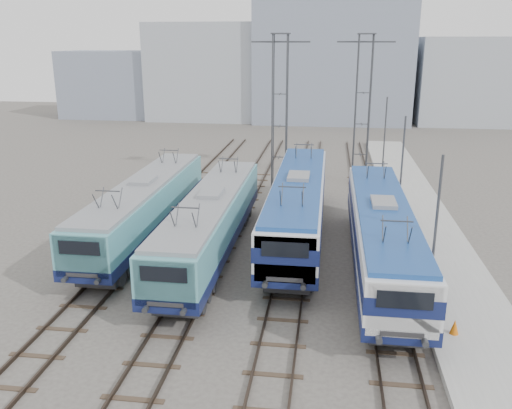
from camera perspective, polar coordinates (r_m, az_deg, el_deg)
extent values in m
plane|color=#514C47|center=(23.99, -2.66, -11.75)|extent=(160.00, 160.00, 0.00)
cube|color=#9E9E99|center=(31.49, 18.77, -5.18)|extent=(4.00, 70.00, 0.30)
cube|color=#111948|center=(33.03, -11.50, -1.37)|extent=(2.75, 17.35, 0.58)
cube|color=#55A0AB|center=(32.70, -11.62, 0.55)|extent=(2.70, 17.35, 1.74)
cube|color=#55A0AB|center=(25.47, -17.69, -5.06)|extent=(2.48, 0.67, 1.97)
cube|color=gray|center=(32.44, -11.72, 2.19)|extent=(2.48, 16.66, 0.19)
cube|color=#262628|center=(28.24, -15.21, -6.40)|extent=(2.02, 3.47, 0.65)
cube|color=#262628|center=(38.50, -8.67, 0.27)|extent=(2.02, 3.47, 0.65)
cube|color=#111948|center=(29.83, -4.67, -3.07)|extent=(2.75, 17.38, 0.58)
cube|color=#55A0AB|center=(29.46, -4.72, -0.96)|extent=(2.70, 17.38, 1.74)
cube|color=#55A0AB|center=(21.99, -9.38, -8.00)|extent=(2.49, 0.68, 1.97)
cube|color=gray|center=(29.18, -4.76, 0.85)|extent=(2.49, 16.69, 0.19)
cube|color=#262628|center=(24.93, -7.48, -9.14)|extent=(2.03, 3.48, 0.65)
cube|color=#262628|center=(35.44, -2.66, -1.02)|extent=(2.03, 3.48, 0.65)
cube|color=#111948|center=(32.40, 4.41, -1.28)|extent=(2.95, 18.65, 0.62)
cube|color=silver|center=(32.04, 4.46, 0.84)|extent=(2.90, 18.65, 1.86)
cube|color=#111948|center=(32.05, 4.46, 0.75)|extent=(2.94, 18.67, 0.73)
cube|color=silver|center=(23.64, 3.13, -5.55)|extent=(2.67, 0.73, 2.11)
cube|color=navy|center=(31.77, 4.50, 2.63)|extent=(2.67, 17.90, 0.21)
cube|color=#262628|center=(26.88, 3.56, -6.95)|extent=(2.18, 3.73, 0.70)
cube|color=#262628|center=(38.56, 4.95, 0.48)|extent=(2.18, 3.73, 0.70)
cube|color=#111948|center=(28.49, 12.97, -4.37)|extent=(2.83, 17.90, 0.60)
cube|color=silver|center=(28.09, 13.13, -2.10)|extent=(2.78, 17.90, 1.79)
cube|color=#111948|center=(28.11, 13.12, -2.20)|extent=(2.82, 17.92, 0.70)
cube|color=silver|center=(20.27, 15.18, -10.44)|extent=(2.56, 0.70, 2.03)
cube|color=navy|center=(27.79, 13.26, -0.16)|extent=(2.56, 17.18, 0.20)
cube|color=#262628|center=(23.39, 14.06, -11.34)|extent=(2.09, 3.58, 0.67)
cube|color=#262628|center=(34.34, 12.08, -1.95)|extent=(2.09, 3.58, 0.67)
cylinder|color=#3F4247|center=(42.74, 1.70, 9.49)|extent=(0.10, 0.10, 12.00)
cylinder|color=#3F4247|center=(42.64, 3.19, 9.45)|extent=(0.10, 0.10, 12.00)
cylinder|color=#3F4247|center=(43.82, 1.86, 9.67)|extent=(0.10, 0.10, 12.00)
cylinder|color=#3F4247|center=(43.72, 3.31, 9.63)|extent=(0.10, 0.10, 12.00)
cube|color=#3F4247|center=(42.88, 2.61, 16.74)|extent=(4.50, 0.12, 0.12)
cylinder|color=#3F4247|center=(44.53, 10.45, 9.52)|extent=(0.10, 0.10, 12.00)
cylinder|color=#3F4247|center=(44.60, 11.87, 9.45)|extent=(0.10, 0.10, 12.00)
cylinder|color=#3F4247|center=(45.63, 10.39, 9.69)|extent=(0.10, 0.10, 12.00)
cylinder|color=#3F4247|center=(45.69, 11.79, 9.62)|extent=(0.10, 0.10, 12.00)
cube|color=#3F4247|center=(44.77, 11.53, 16.44)|extent=(4.50, 0.12, 0.12)
cylinder|color=#3F4247|center=(24.51, 18.33, -3.03)|extent=(0.12, 0.12, 7.00)
cylinder|color=#3F4247|center=(35.91, 15.06, 3.44)|extent=(0.12, 0.12, 7.00)
cylinder|color=#3F4247|center=(47.61, 13.37, 6.76)|extent=(0.12, 0.12, 7.00)
cone|color=#CA5F0B|center=(23.38, 20.17, -11.99)|extent=(0.35, 0.35, 0.61)
cube|color=#A0A8B2|center=(84.74, -4.61, 13.78)|extent=(18.00, 12.00, 14.00)
cube|color=gray|center=(82.74, 8.07, 14.98)|extent=(22.00, 14.00, 18.00)
cube|color=#A0A8B2|center=(85.28, 21.85, 12.01)|extent=(16.00, 12.00, 12.00)
cube|color=gray|center=(89.62, -14.86, 12.17)|extent=(14.00, 10.00, 10.00)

